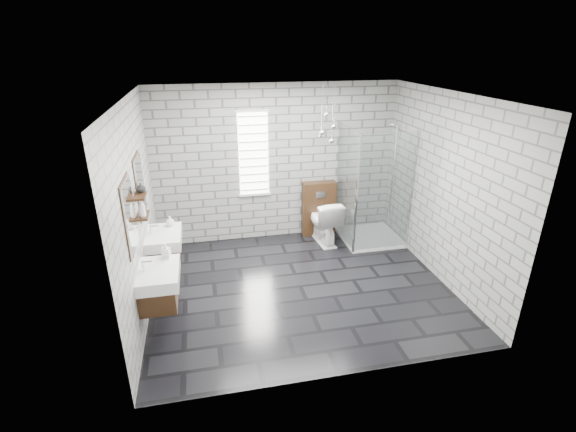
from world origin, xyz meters
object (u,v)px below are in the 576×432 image
object	(u,v)px
vanity_right	(161,239)
shower_enclosure	(368,216)
cistern_panel	(319,208)
vanity_left	(155,277)
toilet	(324,221)

from	to	relation	value
vanity_right	shower_enclosure	distance (m)	3.50
vanity_right	cistern_panel	xyz separation A→B (m)	(2.66, 1.27, -0.26)
vanity_right	cistern_panel	size ratio (longest dim) A/B	1.57
vanity_left	cistern_panel	bearing A→B (deg)	40.82
vanity_left	cistern_panel	world-z (taller)	vanity_left
shower_enclosure	toilet	xyz separation A→B (m)	(-0.75, 0.17, -0.10)
vanity_left	toilet	bearing A→B (deg)	36.20
vanity_right	vanity_left	bearing A→B (deg)	-90.00
vanity_left	cistern_panel	distance (m)	3.52
toilet	shower_enclosure	bearing A→B (deg)	161.98
shower_enclosure	cistern_panel	bearing A→B (deg)	145.49
vanity_right	toilet	distance (m)	2.83
shower_enclosure	toilet	world-z (taller)	shower_enclosure
vanity_left	toilet	size ratio (longest dim) A/B	1.97
vanity_right	cistern_panel	world-z (taller)	vanity_right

